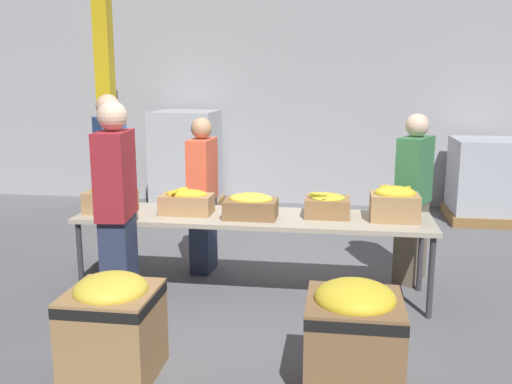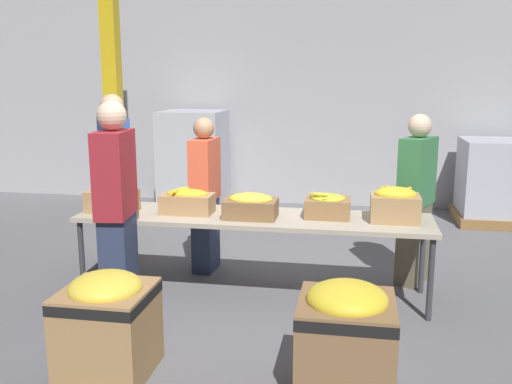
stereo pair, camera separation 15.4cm
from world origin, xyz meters
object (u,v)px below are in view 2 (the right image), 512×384
at_px(banana_box_3, 328,205).
at_px(volunteer_2, 116,181).
at_px(volunteer_0, 116,211).
at_px(banana_box_1, 187,201).
at_px(donation_bin_0, 107,321).
at_px(banana_box_2, 251,205).
at_px(pallet_stack_1, 495,182).
at_px(sorting_table, 253,221).
at_px(donation_bin_1, 346,337).
at_px(pallet_stack_0, 194,161).
at_px(volunteer_1, 416,201).
at_px(support_pillar, 112,72).
at_px(volunteer_3, 205,196).
at_px(banana_box_0, 112,198).
at_px(banana_box_4, 395,204).

xyz_separation_m(banana_box_3, volunteer_2, (-2.23, 0.58, 0.04)).
relative_size(volunteer_0, volunteer_2, 1.00).
relative_size(banana_box_1, donation_bin_0, 0.66).
distance_m(banana_box_2, pallet_stack_1, 4.26).
xyz_separation_m(sorting_table, volunteer_2, (-1.58, 0.65, 0.19)).
xyz_separation_m(donation_bin_1, pallet_stack_0, (-2.35, 4.76, 0.32)).
bearing_deg(banana_box_3, donation_bin_0, -129.78).
xyz_separation_m(volunteer_1, support_pillar, (-3.59, 1.39, 1.19)).
xyz_separation_m(donation_bin_0, pallet_stack_0, (-0.78, 4.76, 0.34)).
relative_size(banana_box_1, volunteer_3, 0.30).
bearing_deg(banana_box_2, volunteer_1, 23.93).
xyz_separation_m(donation_bin_1, pallet_stack_1, (1.89, 4.70, 0.16)).
distance_m(banana_box_1, donation_bin_1, 2.18).
xyz_separation_m(donation_bin_1, support_pillar, (-3.01, 3.51, 1.61)).
relative_size(sorting_table, volunteer_2, 1.76).
height_order(banana_box_3, volunteer_3, volunteer_3).
distance_m(banana_box_0, donation_bin_0, 1.67).
bearing_deg(banana_box_1, banana_box_0, -174.88).
height_order(banana_box_3, banana_box_4, banana_box_4).
bearing_deg(volunteer_1, volunteer_3, -63.26).
height_order(support_pillar, pallet_stack_1, support_pillar).
height_order(volunteer_0, pallet_stack_1, volunteer_0).
xyz_separation_m(banana_box_3, donation_bin_0, (-1.35, -1.63, -0.47)).
bearing_deg(support_pillar, banana_box_1, -52.01).
bearing_deg(banana_box_3, banana_box_4, -4.83).
relative_size(volunteer_1, volunteer_2, 0.91).
bearing_deg(banana_box_0, pallet_stack_0, 93.22).
relative_size(volunteer_1, donation_bin_0, 2.30).
bearing_deg(banana_box_1, banana_box_4, 1.12).
relative_size(sorting_table, pallet_stack_1, 2.80).
bearing_deg(sorting_table, donation_bin_1, -61.00).
distance_m(banana_box_0, volunteer_1, 2.82).
distance_m(volunteer_0, donation_bin_0, 1.13).
distance_m(banana_box_0, support_pillar, 2.48).
height_order(volunteer_3, pallet_stack_0, volunteer_3).
bearing_deg(donation_bin_0, sorting_table, 65.75).
xyz_separation_m(banana_box_0, volunteer_0, (0.27, -0.52, 0.01)).
height_order(volunteer_1, pallet_stack_0, volunteer_1).
bearing_deg(support_pillar, volunteer_3, -41.83).
bearing_deg(donation_bin_1, banana_box_1, 133.58).
distance_m(volunteer_3, donation_bin_1, 2.61).
bearing_deg(banana_box_3, pallet_stack_0, 124.27).
bearing_deg(support_pillar, volunteer_1, -21.14).
distance_m(banana_box_1, pallet_stack_0, 3.34).
bearing_deg(donation_bin_0, banana_box_2, 64.91).
relative_size(volunteer_3, pallet_stack_1, 1.39).
bearing_deg(banana_box_1, pallet_stack_0, 105.27).
bearing_deg(banana_box_2, banana_box_1, 173.68).
height_order(banana_box_4, support_pillar, support_pillar).
relative_size(banana_box_0, volunteer_2, 0.25).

